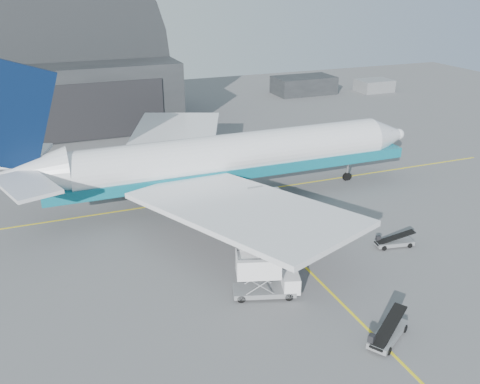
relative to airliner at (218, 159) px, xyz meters
name	(u,v)px	position (x,y,z in m)	size (l,w,h in m)	color
ground	(306,268)	(2.18, -18.87, -5.38)	(200.00, 200.00, 0.00)	#565659
taxi_lines	(254,216)	(2.18, -6.21, -5.37)	(80.00, 42.12, 0.02)	yellow
hangar	(29,74)	(-19.82, 46.07, 4.17)	(50.00, 28.30, 28.00)	black
distant_bldg_a	(303,94)	(40.18, 53.13, -5.38)	(14.00, 8.00, 4.00)	black
distant_bldg_b	(374,91)	(57.18, 49.13, -5.38)	(8.00, 6.00, 2.80)	gray
airliner	(218,159)	(0.00, 0.00, 0.00)	(54.75, 53.09, 19.21)	white
catering_truck	(264,276)	(-3.57, -21.74, -3.37)	(6.14, 3.76, 3.97)	gray
pushback_tug	(328,230)	(7.57, -13.74, -4.72)	(4.27, 3.29, 1.75)	black
belt_loader_a	(388,333)	(2.81, -30.91, -4.80)	(4.73, 3.79, 1.87)	gray
belt_loader_b	(394,242)	(12.75, -18.36, -4.88)	(4.29, 2.04, 1.60)	gray
traffic_cone	(257,259)	(-1.71, -16.11, -5.10)	(0.41, 0.41, 0.59)	#E44D07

